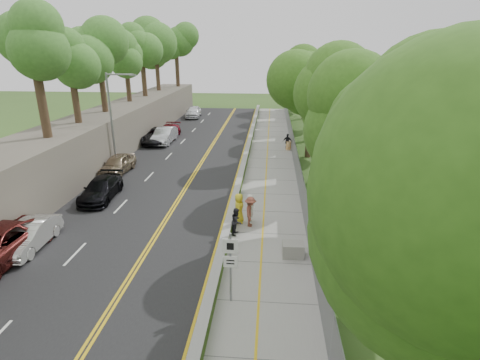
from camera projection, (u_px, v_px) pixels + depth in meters
name	position (u px, v px, depth m)	size (l,w,h in m)	color
ground	(216.00, 261.00, 18.34)	(140.00, 140.00, 0.00)	#33511E
road	(180.00, 166.00, 32.84)	(11.20, 66.00, 0.04)	black
sidewalk	(270.00, 169.00, 32.21)	(4.20, 66.00, 0.05)	gray
jersey_barrier	(244.00, 165.00, 32.30)	(0.42, 66.00, 0.60)	#71D015
rock_embankment	(88.00, 142.00, 32.82)	(5.00, 66.00, 4.00)	#595147
chainlink_fence	(296.00, 158.00, 31.72)	(0.04, 66.00, 2.00)	slate
trees_embankment	(80.00, 39.00, 29.92)	(6.40, 66.00, 13.00)	#488630
trees_fenceside	(329.00, 86.00, 29.52)	(7.00, 66.00, 14.00)	#407621
streetlight	(114.00, 115.00, 30.75)	(2.52, 0.22, 8.00)	gray
signpost	(230.00, 260.00, 14.77)	(0.62, 0.09, 3.10)	gray
construction_barrel	(288.00, 145.00, 37.88)	(0.54, 0.54, 0.88)	orange
concrete_block	(293.00, 249.00, 18.61)	(1.06, 0.80, 0.71)	gray
car_1	(30.00, 236.00, 19.30)	(1.45, 4.17, 1.37)	silver
car_3	(101.00, 189.00, 25.61)	(1.95, 4.79, 1.39)	black
car_4	(118.00, 164.00, 30.84)	(1.79, 4.45, 1.52)	gray
car_5	(164.00, 135.00, 40.50)	(1.75, 5.03, 1.66)	silver
car_6	(158.00, 136.00, 40.57)	(2.64, 5.73, 1.59)	black
car_7	(169.00, 131.00, 42.89)	(2.01, 4.94, 1.43)	maroon
car_8	(193.00, 112.00, 55.21)	(1.97, 4.89, 1.67)	white
painter_0	(239.00, 208.00, 21.99)	(0.89, 0.58, 1.82)	yellow
painter_1	(251.00, 208.00, 22.03)	(0.64, 0.42, 1.76)	white
painter_2	(237.00, 221.00, 20.66)	(0.75, 0.59, 1.55)	black
painter_3	(250.00, 212.00, 21.55)	(1.16, 0.67, 1.80)	brown
person_far	(288.00, 142.00, 37.74)	(0.96, 0.40, 1.64)	black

